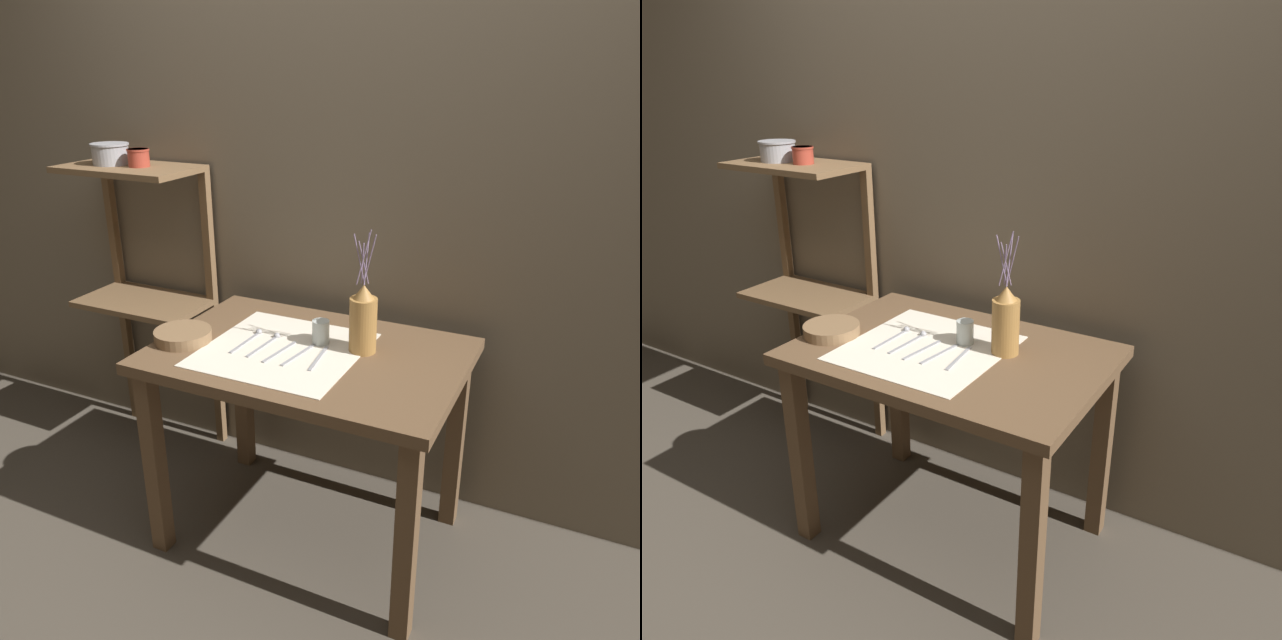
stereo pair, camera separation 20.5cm
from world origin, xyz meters
TOP-DOWN VIEW (x-y plane):
  - ground_plane at (0.00, 0.00)m, footprint 12.00×12.00m
  - stone_wall_back at (0.00, 0.47)m, footprint 7.00×0.06m
  - wooden_table at (0.00, 0.00)m, footprint 1.05×0.71m
  - wooden_shelf_unit at (-0.92, 0.30)m, footprint 0.55×0.32m
  - linen_cloth at (-0.08, -0.03)m, footprint 0.52×0.52m
  - pitcher_with_flowers at (0.17, 0.07)m, footprint 0.09×0.09m
  - wooden_bowl at (-0.43, -0.11)m, footprint 0.20×0.20m
  - glass_tumbler_near at (0.01, 0.07)m, footprint 0.06×0.06m
  - spoon_outer at (-0.22, 0.01)m, footprint 0.02×0.20m
  - spoon_inner at (-0.15, 0.01)m, footprint 0.03×0.20m
  - knife_center at (-0.08, -0.06)m, footprint 0.04×0.19m
  - fork_inner at (-0.01, -0.05)m, footprint 0.04×0.19m
  - fork_outer at (0.06, -0.05)m, footprint 0.04×0.19m
  - metal_pot_large at (-1.01, 0.26)m, footprint 0.15×0.15m
  - metal_pot_small at (-0.87, 0.26)m, footprint 0.09×0.09m

SIDE VIEW (x-z plane):
  - ground_plane at x=0.00m, z-range 0.00..0.00m
  - wooden_table at x=0.00m, z-range 0.27..1.04m
  - linen_cloth at x=-0.08m, z-range 0.77..0.78m
  - knife_center at x=-0.08m, z-range 0.78..0.78m
  - fork_inner at x=-0.01m, z-range 0.78..0.78m
  - fork_outer at x=0.06m, z-range 0.78..0.78m
  - spoon_outer at x=-0.22m, z-range 0.77..0.79m
  - spoon_inner at x=-0.15m, z-range 0.77..0.79m
  - wooden_bowl at x=-0.43m, z-range 0.77..0.81m
  - glass_tumbler_near at x=0.01m, z-range 0.78..0.86m
  - pitcher_with_flowers at x=0.17m, z-range 0.67..1.10m
  - wooden_shelf_unit at x=-0.92m, z-range 0.25..1.55m
  - stone_wall_back at x=0.00m, z-range 0.00..2.40m
  - metal_pot_small at x=-0.87m, z-range 1.30..1.37m
  - metal_pot_large at x=-1.01m, z-range 1.30..1.38m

